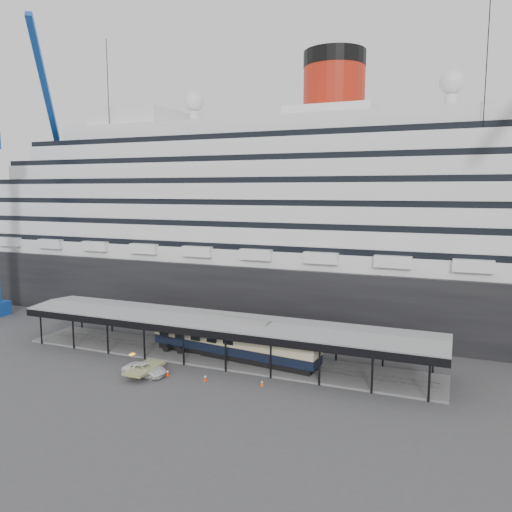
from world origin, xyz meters
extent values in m
plane|color=#3C3C3F|center=(0.00, 0.00, 0.00)|extent=(200.00, 200.00, 0.00)
cube|color=black|center=(0.00, 32.00, 5.00)|extent=(130.00, 30.00, 10.00)
cylinder|color=#A91E0D|center=(8.00, 32.00, 37.40)|extent=(10.00, 10.00, 9.00)
cylinder|color=black|center=(8.00, 32.00, 42.65)|extent=(10.10, 10.10, 2.50)
sphere|color=silver|center=(-18.00, 32.00, 37.70)|extent=(3.60, 3.60, 3.60)
sphere|color=silver|center=(26.00, 32.00, 37.70)|extent=(3.60, 3.60, 3.60)
cube|color=slate|center=(0.00, 5.00, 0.12)|extent=(56.00, 8.00, 0.24)
cube|color=slate|center=(0.00, 4.28, 0.28)|extent=(54.00, 0.08, 0.10)
cube|color=slate|center=(0.00, 5.72, 0.28)|extent=(54.00, 0.08, 0.10)
cube|color=black|center=(0.00, 0.50, 4.45)|extent=(56.00, 0.18, 0.90)
cube|color=black|center=(0.00, 9.50, 4.45)|extent=(56.00, 0.18, 0.90)
cube|color=slate|center=(0.00, 5.00, 5.18)|extent=(56.00, 9.00, 0.24)
cube|color=#184EB5|center=(-37.61, 15.88, 39.20)|extent=(12.92, 17.86, 16.80)
cylinder|color=black|center=(-29.22, 21.75, 23.60)|extent=(0.12, 0.12, 47.21)
cylinder|color=black|center=(30.26, 20.24, 23.60)|extent=(0.12, 0.12, 47.21)
imported|color=silver|center=(-5.31, -3.94, 0.73)|extent=(5.28, 2.47, 1.46)
cube|color=black|center=(2.00, 5.00, 0.61)|extent=(22.41, 5.15, 0.74)
cube|color=black|center=(2.00, 5.00, 1.57)|extent=(23.51, 5.70, 1.17)
cube|color=beige|center=(2.00, 5.00, 2.84)|extent=(23.51, 5.74, 1.38)
cube|color=black|center=(2.00, 5.00, 3.74)|extent=(23.51, 5.70, 0.42)
cube|color=red|center=(-2.82, -2.98, 0.02)|extent=(0.55, 0.55, 0.03)
cone|color=red|center=(-2.82, -2.98, 0.43)|extent=(0.47, 0.47, 0.82)
cylinder|color=white|center=(-2.82, -2.98, 0.51)|extent=(0.26, 0.26, 0.16)
cube|color=red|center=(2.03, -2.69, 0.02)|extent=(0.50, 0.50, 0.03)
cone|color=red|center=(2.03, -2.69, 0.41)|extent=(0.42, 0.42, 0.78)
cylinder|color=white|center=(2.03, -2.69, 0.49)|extent=(0.25, 0.25, 0.15)
cube|color=#E9540C|center=(8.56, -1.61, 0.01)|extent=(0.46, 0.46, 0.03)
cone|color=#E9540C|center=(8.56, -1.61, 0.35)|extent=(0.39, 0.39, 0.67)
cylinder|color=white|center=(8.56, -1.61, 0.42)|extent=(0.21, 0.21, 0.13)
camera|label=1|loc=(27.95, -51.07, 21.67)|focal=35.00mm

